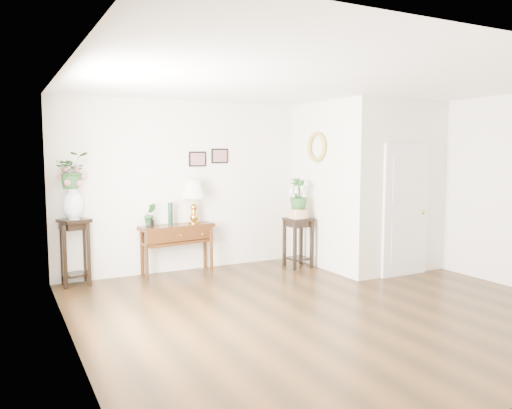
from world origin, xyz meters
TOP-DOWN VIEW (x-y plane):
  - floor at (0.00, 0.00)m, footprint 6.00×5.50m
  - ceiling at (0.00, 0.00)m, footprint 6.00×5.50m
  - wall_back at (0.00, 2.75)m, footprint 6.00×0.02m
  - wall_left at (-3.00, 0.00)m, footprint 0.02×5.50m
  - wall_right at (3.00, 0.00)m, footprint 0.02×5.50m
  - partition at (2.10, 1.77)m, footprint 1.80×1.95m
  - door at (2.10, 0.78)m, footprint 0.90×0.05m
  - art_print_left at (-0.65, 2.73)m, footprint 0.30×0.02m
  - art_print_right at (-0.25, 2.73)m, footprint 0.30×0.02m
  - wall_ornament at (1.16, 1.90)m, footprint 0.07×0.51m
  - console_table at (-1.08, 2.57)m, footprint 1.24×0.55m
  - table_lamp at (-0.79, 2.57)m, footprint 0.52×0.52m
  - green_vase at (-1.18, 2.57)m, footprint 0.09×0.09m
  - potted_plant at (-1.52, 2.57)m, footprint 0.20×0.16m
  - plant_stand_a at (-2.65, 2.57)m, footprint 0.49×0.49m
  - porcelain_vase at (-2.65, 2.57)m, footprint 0.38×0.38m
  - lily_arrangement at (-2.65, 2.57)m, footprint 0.50×0.44m
  - plant_stand_b at (0.90, 2.04)m, footprint 0.43×0.43m
  - ceramic_bowl at (0.90, 2.04)m, footprint 0.36×0.36m
  - narcissus at (0.90, 2.04)m, footprint 0.32×0.32m

SIDE VIEW (x-z plane):
  - floor at x=0.00m, z-range -0.01..0.01m
  - console_table at x=-1.08m, z-range 0.00..0.80m
  - plant_stand_b at x=0.90m, z-range 0.00..0.85m
  - plant_stand_a at x=-2.65m, z-range 0.00..0.99m
  - ceramic_bowl at x=0.90m, z-range 0.86..1.01m
  - green_vase at x=-1.18m, z-range 0.79..1.15m
  - potted_plant at x=-1.52m, z-range 0.80..1.15m
  - door at x=2.10m, z-range 0.00..2.10m
  - table_lamp at x=-0.79m, z-range 0.79..1.51m
  - porcelain_vase at x=-2.65m, z-range 0.96..1.47m
  - narcissus at x=0.90m, z-range 0.97..1.53m
  - wall_back at x=0.00m, z-range 0.00..2.80m
  - wall_left at x=-3.00m, z-range 0.00..2.80m
  - wall_right at x=3.00m, z-range 0.00..2.80m
  - partition at x=2.10m, z-range 0.00..2.80m
  - lily_arrangement at x=-2.65m, z-range 1.39..1.92m
  - art_print_left at x=-0.65m, z-range 1.73..1.98m
  - art_print_right at x=-0.25m, z-range 1.77..2.02m
  - wall_ornament at x=1.16m, z-range 1.79..2.30m
  - ceiling at x=0.00m, z-range 2.79..2.81m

